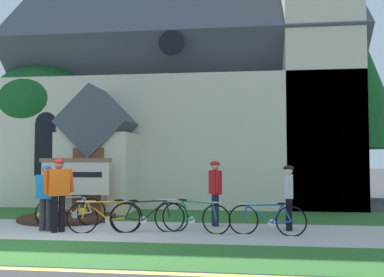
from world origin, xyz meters
The scene contains 20 objects.
ground centered at (0.00, 4.00, 0.00)m, with size 140.00×140.00×0.00m, color #333335.
sidewalk_slab centered at (1.75, 1.89, 0.01)m, with size 32.00×2.78×0.01m, color #B7B5AD.
grass_verge centered at (1.75, -0.53, 0.00)m, with size 32.00×2.07×0.01m, color #2D6628.
church_lawn centered at (1.75, 4.69, 0.00)m, with size 24.00×2.82×0.01m, color #2D6628.
curb_paint_stripe centered at (1.75, -1.71, 0.00)m, with size 28.00×0.16×0.01m, color yellow.
church_building centered at (2.18, 9.92, 4.46)m, with size 13.66×10.04×13.47m.
church_sign centered at (-0.83, 3.98, 1.17)m, with size 2.22×0.18×1.77m.
flower_bed centered at (-0.84, 3.49, 0.07)m, with size 2.76×2.76×0.34m.
bicycle_orange centered at (4.75, 1.67, 0.36)m, with size 1.77×0.23×0.77m.
bicycle_yellow centered at (0.96, 1.51, 0.38)m, with size 1.74×0.43×0.81m.
bicycle_black centered at (3.06, 1.81, 0.37)m, with size 1.70×0.49×0.80m.
bicycle_silver centered at (-0.23, 2.33, 0.38)m, with size 1.69×0.61×0.83m.
bicycle_white centered at (1.94, 1.68, 0.38)m, with size 1.74×0.43×0.80m.
cyclist_in_orange_jersey centered at (3.48, 2.78, 0.99)m, with size 0.37×0.72×1.69m.
cyclist_in_blue_jersey centered at (5.31, 2.38, 0.92)m, with size 0.28×0.71×1.59m.
cyclist_in_white_jersey centered at (-0.17, 1.44, 1.04)m, with size 0.57×0.54×1.76m.
cyclist_in_green_jersey centered at (-0.53, 1.56, 0.91)m, with size 0.61×0.31×1.58m.
roadside_conifer centered at (9.54, 11.70, 5.19)m, with size 4.09×4.09×8.18m.
yard_deciduous_tree centered at (-3.79, 8.16, 3.95)m, with size 4.56×4.56×5.65m.
distant_hill centered at (-14.12, 69.40, 0.00)m, with size 71.89×43.74×18.58m, color #847A5B.
Camera 1 is at (4.17, -7.92, 1.73)m, focal length 38.39 mm.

